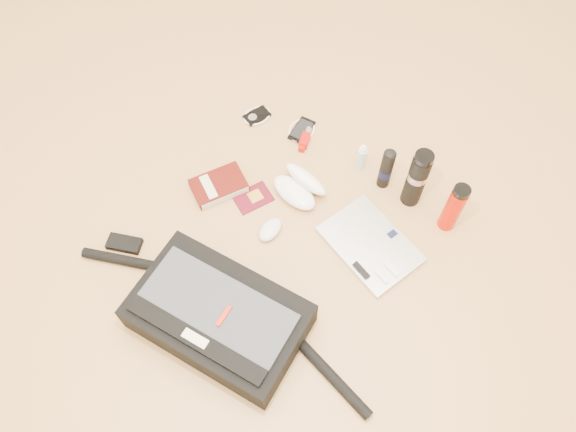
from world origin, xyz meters
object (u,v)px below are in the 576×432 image
(laptop, at_px, (370,245))
(thermos_black, at_px, (417,178))
(book, at_px, (219,186))
(thermos_red, at_px, (454,208))
(messenger_bag, at_px, (218,316))

(laptop, relative_size, thermos_black, 1.38)
(book, height_order, thermos_black, thermos_black)
(thermos_red, bearing_deg, book, -151.46)
(laptop, distance_m, thermos_black, 0.27)
(thermos_red, bearing_deg, messenger_bag, -115.82)
(messenger_bag, relative_size, laptop, 2.91)
(laptop, height_order, thermos_black, thermos_black)
(thermos_red, bearing_deg, laptop, -123.01)
(thermos_black, bearing_deg, book, -144.72)
(messenger_bag, relative_size, book, 4.75)
(laptop, bearing_deg, thermos_black, 103.31)
(messenger_bag, relative_size, thermos_red, 4.71)
(thermos_black, bearing_deg, thermos_red, -2.91)
(book, distance_m, thermos_red, 0.82)
(messenger_bag, height_order, thermos_black, thermos_black)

